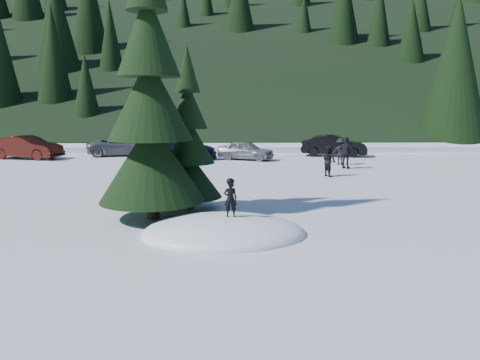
{
  "coord_description": "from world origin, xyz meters",
  "views": [
    {
      "loc": [
        0.17,
        -12.31,
        3.42
      ],
      "look_at": [
        0.49,
        2.39,
        1.1
      ],
      "focal_mm": 35.0,
      "sensor_mm": 36.0,
      "label": 1
    }
  ],
  "objects_px": {
    "car_1": "(27,147)",
    "car_5": "(334,146)",
    "adult_0": "(329,161)",
    "child_skier": "(230,199)",
    "car_2": "(122,146)",
    "adult_2": "(340,152)",
    "spruce_short": "(188,147)",
    "adult_1": "(346,153)",
    "spruce_tall": "(150,110)",
    "car_3": "(176,148)",
    "car_4": "(246,150)"
  },
  "relations": [
    {
      "from": "car_2",
      "to": "car_1",
      "type": "bearing_deg",
      "value": 96.55
    },
    {
      "from": "spruce_short",
      "to": "car_1",
      "type": "distance_m",
      "value": 19.54
    },
    {
      "from": "adult_1",
      "to": "adult_2",
      "type": "relative_size",
      "value": 1.12
    },
    {
      "from": "adult_2",
      "to": "car_2",
      "type": "xyz_separation_m",
      "value": [
        -14.07,
        5.59,
        -0.12
      ]
    },
    {
      "from": "adult_1",
      "to": "child_skier",
      "type": "bearing_deg",
      "value": 99.78
    },
    {
      "from": "car_2",
      "to": "car_5",
      "type": "xyz_separation_m",
      "value": [
        14.76,
        -0.81,
        0.07
      ]
    },
    {
      "from": "adult_1",
      "to": "spruce_tall",
      "type": "bearing_deg",
      "value": 88.13
    },
    {
      "from": "adult_1",
      "to": "car_1",
      "type": "distance_m",
      "value": 20.46
    },
    {
      "from": "car_4",
      "to": "car_5",
      "type": "relative_size",
      "value": 0.81
    },
    {
      "from": "adult_0",
      "to": "child_skier",
      "type": "bearing_deg",
      "value": 131.63
    },
    {
      "from": "spruce_short",
      "to": "car_5",
      "type": "xyz_separation_m",
      "value": [
        8.59,
        16.6,
        -1.37
      ]
    },
    {
      "from": "adult_1",
      "to": "car_1",
      "type": "xyz_separation_m",
      "value": [
        -19.76,
        5.3,
        -0.11
      ]
    },
    {
      "from": "adult_1",
      "to": "car_5",
      "type": "height_order",
      "value": "adult_1"
    },
    {
      "from": "child_skier",
      "to": "car_5",
      "type": "relative_size",
      "value": 0.22
    },
    {
      "from": "car_1",
      "to": "spruce_tall",
      "type": "bearing_deg",
      "value": -132.15
    },
    {
      "from": "spruce_short",
      "to": "adult_0",
      "type": "relative_size",
      "value": 3.51
    },
    {
      "from": "adult_2",
      "to": "car_5",
      "type": "xyz_separation_m",
      "value": [
        0.69,
        4.77,
        -0.05
      ]
    },
    {
      "from": "car_2",
      "to": "spruce_tall",
      "type": "bearing_deg",
      "value": -177.24
    },
    {
      "from": "spruce_short",
      "to": "car_3",
      "type": "relative_size",
      "value": 1.02
    },
    {
      "from": "spruce_tall",
      "to": "adult_2",
      "type": "bearing_deg",
      "value": 56.06
    },
    {
      "from": "spruce_tall",
      "to": "car_5",
      "type": "bearing_deg",
      "value": 61.96
    },
    {
      "from": "car_3",
      "to": "spruce_short",
      "type": "bearing_deg",
      "value": 170.15
    },
    {
      "from": "spruce_short",
      "to": "adult_2",
      "type": "height_order",
      "value": "spruce_short"
    },
    {
      "from": "adult_1",
      "to": "car_1",
      "type": "height_order",
      "value": "adult_1"
    },
    {
      "from": "adult_2",
      "to": "child_skier",
      "type": "bearing_deg",
      "value": 89.52
    },
    {
      "from": "car_4",
      "to": "car_5",
      "type": "bearing_deg",
      "value": -46.67
    },
    {
      "from": "spruce_short",
      "to": "car_3",
      "type": "distance_m",
      "value": 14.56
    },
    {
      "from": "car_3",
      "to": "car_5",
      "type": "distance_m",
      "value": 10.87
    },
    {
      "from": "child_skier",
      "to": "car_5",
      "type": "height_order",
      "value": "car_5"
    },
    {
      "from": "spruce_tall",
      "to": "car_5",
      "type": "distance_m",
      "value": 20.55
    },
    {
      "from": "spruce_tall",
      "to": "car_2",
      "type": "height_order",
      "value": "spruce_tall"
    },
    {
      "from": "car_1",
      "to": "car_4",
      "type": "bearing_deg",
      "value": -78.76
    },
    {
      "from": "adult_0",
      "to": "car_1",
      "type": "relative_size",
      "value": 0.33
    },
    {
      "from": "adult_0",
      "to": "adult_1",
      "type": "xyz_separation_m",
      "value": [
        1.55,
        2.82,
        0.11
      ]
    },
    {
      "from": "car_2",
      "to": "car_3",
      "type": "xyz_separation_m",
      "value": [
        4.12,
        -3.06,
        0.1
      ]
    },
    {
      "from": "car_5",
      "to": "child_skier",
      "type": "bearing_deg",
      "value": 173.25
    },
    {
      "from": "adult_2",
      "to": "car_3",
      "type": "bearing_deg",
      "value": 8.73
    },
    {
      "from": "adult_2",
      "to": "car_3",
      "type": "xyz_separation_m",
      "value": [
        -9.95,
        2.53,
        -0.02
      ]
    },
    {
      "from": "spruce_tall",
      "to": "spruce_short",
      "type": "distance_m",
      "value": 2.11
    },
    {
      "from": "car_1",
      "to": "car_5",
      "type": "relative_size",
      "value": 1.04
    },
    {
      "from": "adult_0",
      "to": "car_5",
      "type": "distance_m",
      "value": 9.6
    },
    {
      "from": "adult_0",
      "to": "adult_1",
      "type": "distance_m",
      "value": 3.22
    },
    {
      "from": "adult_0",
      "to": "car_1",
      "type": "distance_m",
      "value": 19.94
    },
    {
      "from": "car_4",
      "to": "child_skier",
      "type": "bearing_deg",
      "value": -158.59
    },
    {
      "from": "car_1",
      "to": "car_3",
      "type": "relative_size",
      "value": 0.88
    },
    {
      "from": "spruce_tall",
      "to": "child_skier",
      "type": "xyz_separation_m",
      "value": [
        2.38,
        -1.8,
        -2.35
      ]
    },
    {
      "from": "car_2",
      "to": "spruce_short",
      "type": "bearing_deg",
      "value": -173.09
    },
    {
      "from": "car_2",
      "to": "adult_2",
      "type": "bearing_deg",
      "value": -124.26
    },
    {
      "from": "car_2",
      "to": "car_4",
      "type": "distance_m",
      "value": 9.06
    },
    {
      "from": "spruce_short",
      "to": "adult_1",
      "type": "xyz_separation_m",
      "value": [
        7.82,
        10.1,
        -1.23
      ]
    }
  ]
}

